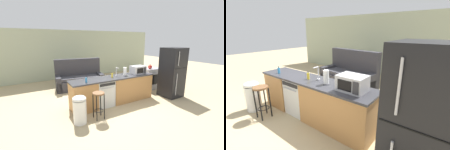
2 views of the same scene
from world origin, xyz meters
TOP-DOWN VIEW (x-y plane):
  - ground_plane at (0.00, 0.00)m, footprint 24.00×24.00m
  - wall_back at (0.30, 4.20)m, footprint 10.00×0.06m
  - kitchen_counter at (0.24, 0.00)m, footprint 2.94×0.66m
  - dishwasher at (-0.25, -0.00)m, footprint 0.58×0.61m
  - stove_range at (2.35, 0.55)m, footprint 0.76×0.68m
  - refrigerator at (2.35, -0.55)m, footprint 0.72×0.73m
  - microwave at (1.16, -0.00)m, footprint 0.50×0.37m
  - sink_faucet at (0.28, 0.05)m, footprint 0.07×0.18m
  - paper_towel_roll at (0.58, -0.02)m, footprint 0.14×0.14m
  - soap_bottle at (0.06, -0.03)m, footprint 0.06×0.06m
  - dish_soap_bottle at (-0.87, -0.14)m, footprint 0.06×0.06m
  - kettle at (2.18, 0.42)m, footprint 0.21×0.17m
  - bar_stool at (-0.75, -0.69)m, footprint 0.32×0.32m
  - trash_bin at (-1.27, -0.67)m, footprint 0.35×0.35m
  - couch at (-0.30, 2.22)m, footprint 2.10×1.15m

SIDE VIEW (x-z plane):
  - ground_plane at x=0.00m, z-range 0.00..0.00m
  - trash_bin at x=-1.27m, z-range 0.01..0.75m
  - couch at x=-0.30m, z-range -0.24..1.03m
  - kitchen_counter at x=0.24m, z-range -0.03..0.87m
  - dishwasher at x=-0.25m, z-range 0.00..0.84m
  - stove_range at x=2.35m, z-range 0.00..0.90m
  - bar_stool at x=-0.75m, z-range 0.17..0.91m
  - refrigerator at x=2.35m, z-range 0.00..1.82m
  - soap_bottle at x=0.06m, z-range 0.88..1.06m
  - dish_soap_bottle at x=-0.87m, z-range 0.88..1.06m
  - kettle at x=2.18m, z-range 0.89..1.08m
  - sink_faucet at x=0.28m, z-range 0.88..1.18m
  - paper_towel_roll at x=0.58m, z-range 0.90..1.18m
  - microwave at x=1.16m, z-range 0.90..1.18m
  - wall_back at x=0.30m, z-range 0.00..2.60m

